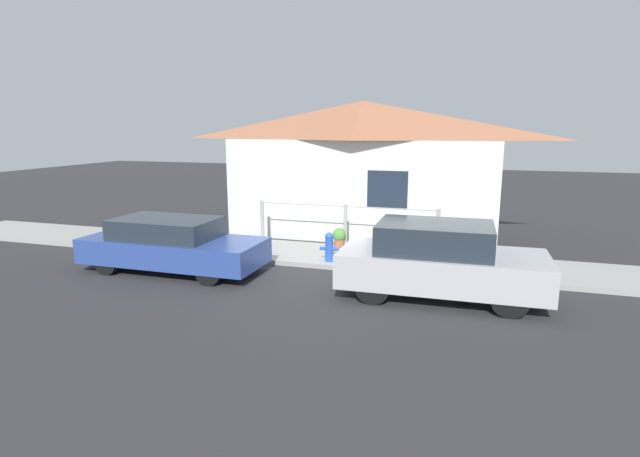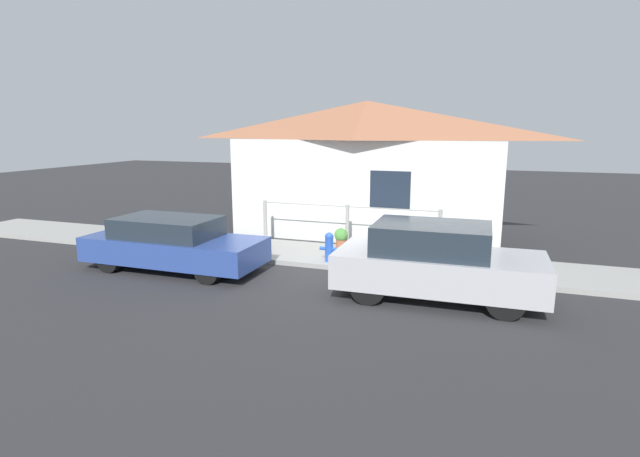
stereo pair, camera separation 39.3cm
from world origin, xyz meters
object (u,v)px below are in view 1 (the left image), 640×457
(car_right, at_px, (440,261))
(potted_plant_near_hydrant, at_px, (339,237))
(fire_hydrant, at_px, (329,246))
(car_left, at_px, (172,245))

(car_right, height_order, potted_plant_near_hydrant, car_right)
(fire_hydrant, distance_m, potted_plant_near_hydrant, 1.45)
(car_left, bearing_deg, potted_plant_near_hydrant, 42.60)
(car_right, bearing_deg, car_left, 178.91)
(car_left, distance_m, potted_plant_near_hydrant, 4.30)
(car_right, distance_m, potted_plant_near_hydrant, 4.05)
(car_left, distance_m, car_right, 5.96)
(car_right, bearing_deg, fire_hydrant, 150.00)
(fire_hydrant, height_order, potted_plant_near_hydrant, fire_hydrant)
(car_left, relative_size, fire_hydrant, 5.89)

